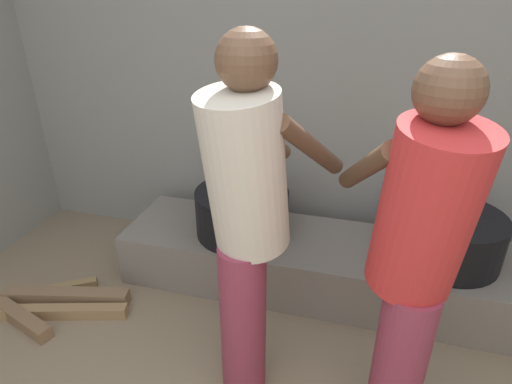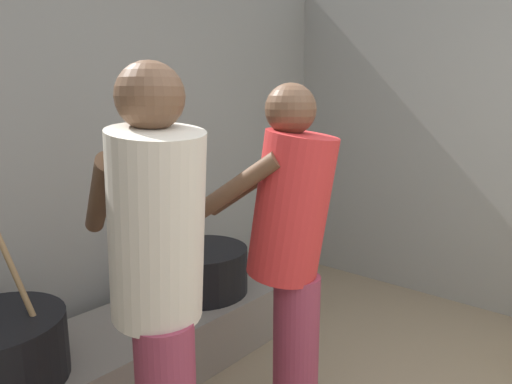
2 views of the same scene
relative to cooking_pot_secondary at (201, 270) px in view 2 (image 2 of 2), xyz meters
The scene contains 5 objects.
block_enclosure_rear 1.09m from the cooking_pot_secondary, 142.79° to the left, with size 4.90×0.20×2.39m, color gray.
hearth_ledge 0.66m from the cooking_pot_secondary, behind, with size 2.61×0.60×0.33m, color slate.
cooking_pot_secondary is the anchor object (origin of this frame).
cook_in_cream_shirt 1.30m from the cooking_pot_secondary, 138.58° to the right, with size 0.55×0.73×1.59m.
cook_in_red_shirt 1.01m from the cooking_pot_secondary, 108.23° to the right, with size 0.52×0.72×1.54m.
Camera 2 is at (-1.11, 0.20, 1.47)m, focal length 31.84 mm.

